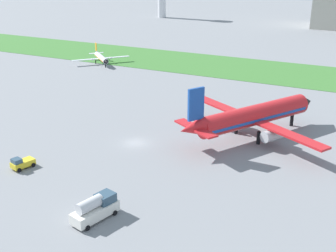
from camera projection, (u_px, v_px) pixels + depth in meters
The scene contains 6 objects.
ground_plane at pixel (135, 143), 79.99m from camera, with size 600.00×600.00×0.00m, color gray.
grass_taxiway_strip at pixel (242, 68), 133.00m from camera, with size 360.00×28.00×0.08m, color #3D7533.
airplane_midfield_jet at pixel (252, 116), 80.93m from camera, with size 29.88×29.86×11.72m.
airplane_taxiing_turboprop at pixel (101, 57), 138.18m from camera, with size 13.19×14.43×5.50m.
pushback_tug_near_gate at pixel (22, 163), 70.13m from camera, with size 2.85×3.95×1.95m.
fuel_truck_by_runway at pixel (95, 208), 56.32m from camera, with size 3.96×6.89×3.29m.
Camera 1 is at (38.12, -63.11, 31.74)m, focal length 47.02 mm.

